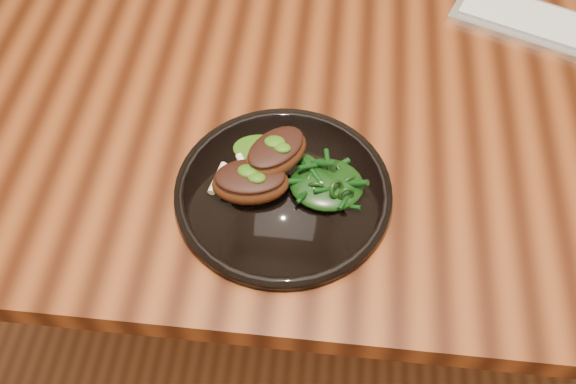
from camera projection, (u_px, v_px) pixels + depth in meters
The scene contains 7 objects.
desk at pixel (359, 139), 1.08m from camera, with size 1.60×0.80×0.75m.
plate at pixel (283, 192), 0.90m from camera, with size 0.30×0.30×0.02m.
lamb_chop_front at pixel (250, 182), 0.87m from camera, with size 0.12×0.08×0.05m.
lamb_chop_back at pixel (276, 153), 0.88m from camera, with size 0.11×0.12×0.04m.
herb_smear at pixel (262, 149), 0.93m from camera, with size 0.09×0.06×0.01m, color #194006.
greens_heap at pixel (327, 181), 0.88m from camera, with size 0.10×0.10×0.04m.
keyboard at pixel (567, 32), 1.10m from camera, with size 0.41×0.25×0.02m.
Camera 1 is at (-0.05, -0.71, 1.49)m, focal length 40.00 mm.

